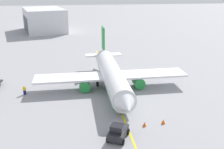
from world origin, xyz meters
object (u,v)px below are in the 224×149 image
at_px(airplane, 112,75).
at_px(refueling_worker, 24,90).
at_px(safety_cone_wingtip, 163,122).
at_px(safety_cone_nose, 145,124).
at_px(pushback_tug, 118,132).

bearing_deg(airplane, refueling_worker, -87.03).
xyz_separation_m(refueling_worker, safety_cone_wingtip, (13.68, 21.79, -0.49)).
relative_size(refueling_worker, safety_cone_wingtip, 2.58).
bearing_deg(refueling_worker, safety_cone_nose, 53.48).
bearing_deg(safety_cone_nose, safety_cone_wingtip, 96.44).
relative_size(airplane, pushback_tug, 7.70).
bearing_deg(pushback_tug, safety_cone_wingtip, 112.44).
distance_m(pushback_tug, safety_cone_wingtip, 7.74).
bearing_deg(refueling_worker, safety_cone_wingtip, 57.87).
relative_size(safety_cone_nose, safety_cone_wingtip, 0.95).
relative_size(airplane, safety_cone_nose, 50.11).
bearing_deg(refueling_worker, airplane, 92.97).
relative_size(airplane, refueling_worker, 18.50).
bearing_deg(airplane, pushback_tug, -4.90).
height_order(safety_cone_nose, safety_cone_wingtip, safety_cone_wingtip).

